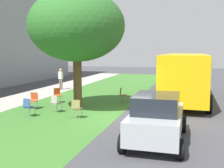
{
  "coord_description": "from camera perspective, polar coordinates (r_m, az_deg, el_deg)",
  "views": [
    {
      "loc": [
        -12.35,
        -2.98,
        3.09
      ],
      "look_at": [
        1.45,
        0.93,
        1.37
      ],
      "focal_mm": 44.4,
      "sensor_mm": 36.0,
      "label": 1
    }
  ],
  "objects": [
    {
      "name": "ground",
      "position": [
        13.08,
        2.2,
        -6.85
      ],
      "size": [
        80.0,
        80.0,
        0.0
      ],
      "primitive_type": "plane",
      "color": "#424247"
    },
    {
      "name": "grass_verge",
      "position": [
        14.15,
        -10.56,
        -5.89
      ],
      "size": [
        48.0,
        6.0,
        0.01
      ],
      "primitive_type": "cube",
      "color": "#3D752D",
      "rests_on": "ground"
    },
    {
      "name": "street_tree",
      "position": [
        14.53,
        -7.28,
        11.7
      ],
      "size": [
        4.94,
        4.94,
        6.18
      ],
      "color": "brown",
      "rests_on": "ground"
    },
    {
      "name": "chair_0",
      "position": [
        13.63,
        -16.84,
        -4.34
      ],
      "size": [
        0.48,
        0.48,
        0.88
      ],
      "color": "#335184",
      "rests_on": "ground"
    },
    {
      "name": "chair_1",
      "position": [
        15.38,
        -15.88,
        -3.06
      ],
      "size": [
        0.45,
        0.45,
        0.88
      ],
      "color": "#C64C1E",
      "rests_on": "ground"
    },
    {
      "name": "chair_2",
      "position": [
        16.67,
        2.15,
        -2.05
      ],
      "size": [
        0.46,
        0.46,
        0.88
      ],
      "color": "brown",
      "rests_on": "ground"
    },
    {
      "name": "chair_3",
      "position": [
        16.9,
        -11.14,
        -2.05
      ],
      "size": [
        0.59,
        0.59,
        0.88
      ],
      "color": "#C64C1E",
      "rests_on": "ground"
    },
    {
      "name": "chair_4",
      "position": [
        12.83,
        -7.32,
        -4.79
      ],
      "size": [
        0.45,
        0.44,
        0.88
      ],
      "color": "olive",
      "rests_on": "ground"
    },
    {
      "name": "chair_5",
      "position": [
        14.25,
        -11.52,
        -3.71
      ],
      "size": [
        0.52,
        0.52,
        0.88
      ],
      "color": "#ADA393",
      "rests_on": "ground"
    },
    {
      "name": "chair_6",
      "position": [
        15.56,
        -6.88,
        -2.73
      ],
      "size": [
        0.52,
        0.53,
        0.88
      ],
      "color": "#B7332D",
      "rests_on": "ground"
    },
    {
      "name": "parked_car",
      "position": [
        9.58,
        9.2,
        -6.86
      ],
      "size": [
        3.7,
        1.92,
        1.65
      ],
      "color": "#ADB2B7",
      "rests_on": "ground"
    },
    {
      "name": "school_bus",
      "position": [
        18.32,
        14.8,
        2.44
      ],
      "size": [
        10.4,
        2.8,
        2.88
      ],
      "color": "yellow",
      "rests_on": "ground"
    },
    {
      "name": "pedestrian_0",
      "position": [
        22.53,
        -10.51,
        1.2
      ],
      "size": [
        0.3,
        0.4,
        1.69
      ],
      "color": "#726659",
      "rests_on": "ground"
    }
  ]
}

